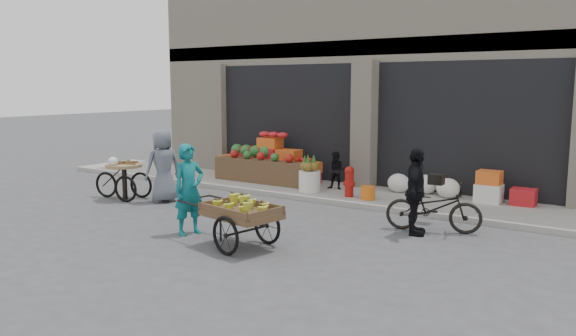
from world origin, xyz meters
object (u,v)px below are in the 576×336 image
Objects in this scene: pineapple_bin at (310,181)px; banana_cart at (239,209)px; tricycle_cart at (124,175)px; vendor_grey at (163,166)px; cyclist at (416,192)px; bicycle at (433,207)px; vendor_woman at (189,189)px; orange_bucket at (368,193)px; seated_person at (336,171)px; fire_hydrant at (349,180)px.

banana_cart is (1.31, -4.32, 0.28)m from pineapple_bin.
vendor_grey is at bearing 6.22° from tricycle_cart.
cyclist is at bearing 59.40° from banana_cart.
bicycle is (2.30, 2.77, -0.20)m from banana_cart.
vendor_woman reaches higher than banana_cart.
bicycle is at bearing -1.29° from tricycle_cart.
tricycle_cart is (-4.74, 1.59, -0.08)m from banana_cart.
bicycle is at bearing -43.16° from cyclist.
banana_cart is at bearing 83.67° from vendor_grey.
banana_cart is (-0.29, -4.22, 0.38)m from orange_bucket.
cyclist reaches higher than seated_person.
pineapple_bin is 0.23× the size of banana_cart.
pineapple_bin is at bearing 117.92° from banana_cart.
banana_cart is 3.61m from bicycle.
vendor_grey reaches higher than bicycle.
pineapple_bin reaches higher than orange_bucket.
orange_bucket is 0.14× the size of banana_cart.
banana_cart is 1.29m from vendor_woman.
tricycle_cart is (-4.52, -2.68, 0.06)m from fire_hydrant.
tricycle_cart is at bearing -52.52° from vendor_grey.
seated_person is 0.41× the size of banana_cart.
orange_bucket is at bearing 16.81° from tricycle_cart.
tricycle_cart is (-3.47, 1.43, -0.25)m from vendor_woman.
banana_cart is 1.54× the size of tricycle_cart.
fire_hydrant is 4.27m from vendor_grey.
banana_cart is 1.44× the size of cyclist.
tricycle_cart is at bearing -141.40° from pineapple_bin.
seated_person is at bearing 149.74° from orange_bucket.
seated_person is at bearing 33.25° from cyclist.
pineapple_bin is at bearing 27.75° from tricycle_cart.
bicycle is (6.05, 0.88, -0.38)m from vendor_grey.
orange_bucket is 0.20× the size of cyclist.
orange_bucket is at bearing 37.77° from bicycle.
vendor_woman is at bearing 75.39° from vendor_grey.
seated_person reaches higher than fire_hydrant.
seated_person is at bearing 137.12° from fire_hydrant.
seated_person reaches higher than tricycle_cart.
fire_hydrant is at bearing -2.60° from pineapple_bin.
orange_bucket is at bearing 97.12° from banana_cart.
tricycle_cart is 7.14m from bicycle.
cyclist reaches higher than banana_cart.
pineapple_bin is at bearing 176.42° from orange_bucket.
vendor_woman reaches higher than bicycle.
fire_hydrant is 2.22× the size of orange_bucket.
bicycle is (7.04, 1.19, -0.11)m from tricycle_cart.
vendor_grey is 6.13m from bicycle.
banana_cart is at bearing -29.35° from tricycle_cart.
seated_person is 0.57× the size of vendor_woman.
fire_hydrant is at bearing 19.82° from tricycle_cart.
orange_bucket is 0.22× the size of tricycle_cart.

